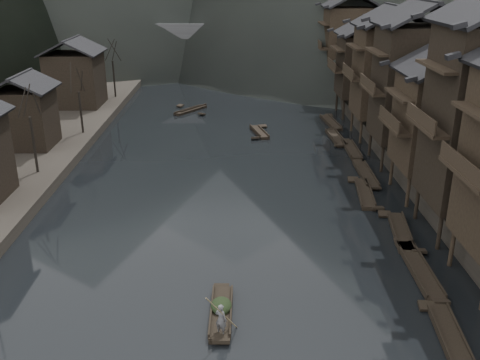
{
  "coord_description": "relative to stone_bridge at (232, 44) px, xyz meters",
  "views": [
    {
      "loc": [
        0.47,
        -28.4,
        17.59
      ],
      "look_at": [
        0.84,
        10.19,
        2.5
      ],
      "focal_mm": 40.0,
      "sensor_mm": 36.0,
      "label": 1
    }
  ],
  "objects": [
    {
      "name": "water",
      "position": [
        0.0,
        -72.0,
        -5.11
      ],
      "size": [
        300.0,
        300.0,
        0.0
      ],
      "primitive_type": "plane",
      "color": "black",
      "rests_on": "ground"
    },
    {
      "name": "stilt_houses",
      "position": [
        17.28,
        -53.14,
        4.01
      ],
      "size": [
        9.0,
        67.6,
        16.94
      ],
      "color": "black",
      "rests_on": "ground"
    },
    {
      "name": "left_houses",
      "position": [
        -20.5,
        -51.88,
        0.55
      ],
      "size": [
        8.1,
        53.2,
        8.73
      ],
      "color": "black",
      "rests_on": "left_bank"
    },
    {
      "name": "bare_trees",
      "position": [
        -17.0,
        -54.68,
        1.31
      ],
      "size": [
        3.62,
        59.67,
        7.23
      ],
      "color": "black",
      "rests_on": "left_bank"
    },
    {
      "name": "moored_sampans",
      "position": [
        12.05,
        -56.95,
        -4.91
      ],
      "size": [
        2.86,
        48.69,
        0.47
      ],
      "color": "black",
      "rests_on": "water"
    },
    {
      "name": "midriver_boats",
      "position": [
        -1.39,
        -34.85,
        -4.91
      ],
      "size": [
        12.07,
        16.42,
        0.45
      ],
      "color": "black",
      "rests_on": "water"
    },
    {
      "name": "stone_bridge",
      "position": [
        0.0,
        0.0,
        0.0
      ],
      "size": [
        40.0,
        6.0,
        9.0
      ],
      "color": "#4C4C4F",
      "rests_on": "ground"
    },
    {
      "name": "hero_sampan",
      "position": [
        -0.32,
        -75.81,
        -4.91
      ],
      "size": [
        1.23,
        5.39,
        0.44
      ],
      "color": "black",
      "rests_on": "water"
    },
    {
      "name": "cargo_heap",
      "position": [
        -0.32,
        -75.56,
        -4.31
      ],
      "size": [
        1.18,
        1.55,
        0.71
      ],
      "primitive_type": "ellipsoid",
      "color": "black",
      "rests_on": "hero_sampan"
    },
    {
      "name": "boatman",
      "position": [
        -0.28,
        -77.69,
        -3.78
      ],
      "size": [
        0.78,
        0.7,
        1.78
      ],
      "primitive_type": "imported",
      "rotation": [
        0.0,
        0.0,
        2.6
      ],
      "color": "slate",
      "rests_on": "hero_sampan"
    },
    {
      "name": "bamboo_pole",
      "position": [
        -0.08,
        -77.69,
        -1.04
      ],
      "size": [
        1.8,
        2.3,
        3.69
      ],
      "primitive_type": "cylinder",
      "rotation": [
        0.66,
        0.0,
        -0.66
      ],
      "color": "#8C7A51",
      "rests_on": "boatman"
    }
  ]
}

